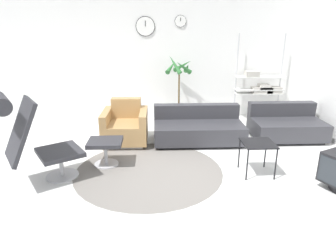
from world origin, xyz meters
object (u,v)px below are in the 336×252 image
side_table (258,146)px  couch_second (286,126)px  ottoman (105,146)px  shelf_unit (262,86)px  armchair_red (126,127)px  potted_plant (179,91)px  lounge_chair (29,132)px  couch_low (198,129)px

side_table → couch_second: bearing=54.1°
ottoman → shelf_unit: bearing=36.1°
couch_second → shelf_unit: shelf_unit is taller
armchair_red → potted_plant: bearing=-129.8°
couch_second → side_table: size_ratio=2.71×
ottoman → side_table: (2.17, -0.39, 0.12)m
armchair_red → potted_plant: potted_plant is taller
armchair_red → potted_plant: (1.06, 1.23, 0.38)m
shelf_unit → ottoman: bearing=-143.9°
lounge_chair → couch_low: bearing=89.6°
armchair_red → couch_second: bearing=-177.4°
ottoman → armchair_red: 0.96m
couch_second → potted_plant: 2.27m
lounge_chair → ottoman: 1.09m
potted_plant → ottoman: bearing=-120.5°
lounge_chair → armchair_red: size_ratio=1.55×
couch_low → ottoman: bearing=31.8°
couch_low → potted_plant: bearing=-78.5°
lounge_chair → ottoman: bearing=90.0°
couch_second → potted_plant: bearing=-30.7°
armchair_red → side_table: 2.36m
couch_low → side_table: couch_low is taller
ottoman → armchair_red: bearing=76.9°
armchair_red → couch_second: size_ratio=0.63×
ottoman → armchair_red: (0.22, 0.94, -0.01)m
armchair_red → shelf_unit: shelf_unit is taller
lounge_chair → shelf_unit: bearing=93.1°
lounge_chair → ottoman: lounge_chair is taller
couch_low → shelf_unit: 2.15m
potted_plant → shelf_unit: bearing=3.3°
lounge_chair → side_table: size_ratio=2.64×
armchair_red → couch_low: size_ratio=0.50×
couch_low → couch_second: (1.67, 0.09, -0.00)m
ottoman → couch_second: bearing=17.8°
couch_low → shelf_unit: shelf_unit is taller
ottoman → couch_low: couch_low is taller
side_table → shelf_unit: shelf_unit is taller
couch_second → side_table: 1.76m
side_table → shelf_unit: bearing=70.2°
potted_plant → shelf_unit: size_ratio=0.78×
couch_second → shelf_unit: bearing=-86.6°
couch_low → side_table: 1.49m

